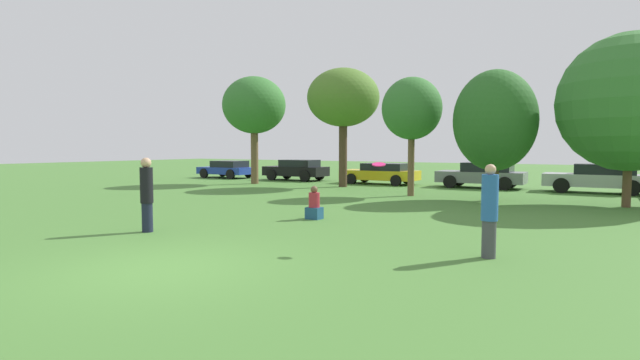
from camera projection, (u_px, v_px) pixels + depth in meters
The scene contains 15 objects.
ground_plane at pixel (161, 269), 8.27m from camera, with size 120.00×120.00×0.00m, color #477A33.
person_thrower at pixel (147, 194), 11.84m from camera, with size 0.31×0.31×1.84m.
person_catcher at pixel (489, 210), 9.05m from camera, with size 0.31×0.31×1.78m.
frisbee at pixel (379, 164), 9.85m from camera, with size 0.29×0.28×0.11m.
bystander_sitting at pixel (314, 206), 14.04m from camera, with size 0.43×0.36×0.97m.
tree_0 at pixel (254, 106), 27.54m from camera, with size 3.63×3.63×6.15m.
tree_1 at pixel (343, 98), 25.30m from camera, with size 3.82×3.82×6.26m.
tree_2 at pixel (412, 109), 20.59m from camera, with size 2.57×2.57×5.10m.
tree_3 at pixel (495, 121), 18.74m from camera, with size 3.19×3.19×5.12m.
tree_4 at pixel (630, 102), 16.60m from camera, with size 4.80×4.80×6.06m.
parked_car_blue at pixel (227, 169), 33.09m from camera, with size 3.86×2.12×1.19m.
parked_car_black at pixel (297, 169), 30.58m from camera, with size 4.08×1.95×1.32m.
parked_car_yellow at pixel (381, 173), 27.50m from camera, with size 4.40×2.00×1.20m.
parked_car_grey at pixel (482, 175), 24.83m from camera, with size 4.35×2.10×1.32m.
parked_car_silver at pixel (598, 178), 22.05m from camera, with size 4.42×1.89×1.34m.
Camera 1 is at (6.58, -5.54, 2.09)m, focal length 26.96 mm.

